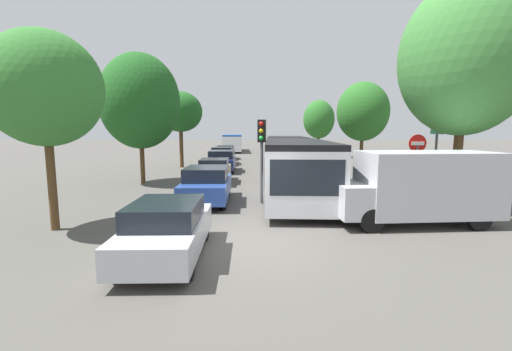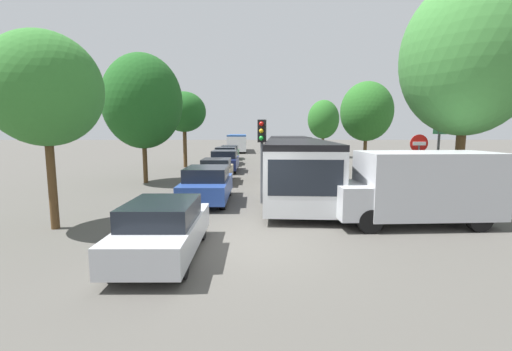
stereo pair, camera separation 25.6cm
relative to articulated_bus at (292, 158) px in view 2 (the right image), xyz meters
The scene contains 19 objects.
ground_plane 10.37m from the articulated_bus, 102.69° to the right, with size 200.00×200.00×0.00m, color #4F4C47.
articulated_bus is the anchor object (origin of this frame).
city_bus_rear 30.43m from the articulated_bus, 98.03° to the left, with size 2.69×11.07×2.37m.
queued_car_silver 11.62m from the articulated_bus, 111.86° to the right, with size 1.68×3.90×1.35m.
queued_car_blue 6.14m from the articulated_bus, 131.85° to the right, with size 1.85×4.28×1.48m.
queued_car_tan 4.40m from the articulated_bus, 167.75° to the left, with size 1.71×3.96×1.37m.
queued_car_navy 7.51m from the articulated_bus, 124.00° to the left, with size 1.91×4.43×1.53m.
queued_car_graphite 12.44m from the articulated_bus, 111.16° to the left, with size 1.89×4.38×1.51m.
queued_car_green 17.59m from the articulated_bus, 104.78° to the left, with size 1.78×4.13×1.43m.
white_van 8.62m from the articulated_bus, 69.40° to the right, with size 5.07×2.16×2.31m.
traffic_light 5.26m from the articulated_bus, 110.61° to the right, with size 0.36×0.39×3.40m.
no_entry_sign 6.88m from the articulated_bus, 51.47° to the right, with size 0.70×0.08×2.82m.
direction_sign_post 7.19m from the articulated_bus, 38.41° to the right, with size 0.30×1.39×3.60m.
tree_left_near 11.98m from the articulated_bus, 134.41° to the right, with size 3.22×3.22×5.81m.
tree_left_mid 8.88m from the articulated_bus, behind, with size 4.37×4.37×7.18m.
tree_left_far 12.29m from the articulated_bus, 129.66° to the left, with size 3.47×3.47×6.04m.
tree_right_near 9.01m from the articulated_bus, 45.06° to the right, with size 4.68×4.68×8.47m.
tree_right_mid 9.23m from the articulated_bus, 46.54° to the left, with size 3.74×3.74×6.47m.
tree_right_far 20.08m from the articulated_bus, 73.59° to the left, with size 3.39×3.39×6.25m.
Camera 2 is at (0.03, -8.58, 2.98)m, focal length 24.00 mm.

